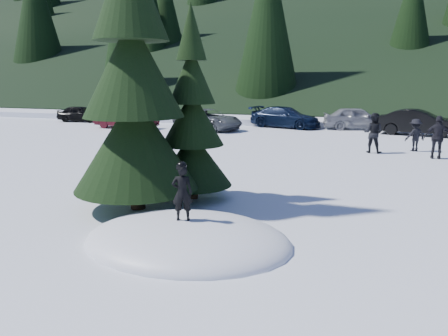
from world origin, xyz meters
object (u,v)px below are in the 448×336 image
(car_1, at_px, (126,118))
(car_2, at_px, (208,119))
(spruce_tall, at_px, (133,81))
(car_3, at_px, (285,117))
(adult_0, at_px, (373,133))
(spruce_short, at_px, (192,125))
(car_4, at_px, (357,118))
(child_skier, at_px, (182,193))
(adult_1, at_px, (438,137))
(car_5, at_px, (418,122))
(adult_2, at_px, (415,135))
(car_0, at_px, (81,114))

(car_1, bearing_deg, car_2, -75.00)
(spruce_tall, xyz_separation_m, car_3, (0.03, 20.01, -2.61))
(spruce_tall, distance_m, adult_0, 12.81)
(spruce_tall, xyz_separation_m, car_1, (-10.09, 16.08, -2.59))
(spruce_short, height_order, car_4, spruce_short)
(car_4, bearing_deg, spruce_tall, 154.97)
(child_skier, height_order, adult_1, adult_1)
(child_skier, bearing_deg, car_5, -127.46)
(car_1, height_order, car_4, car_4)
(spruce_short, relative_size, adult_2, 3.56)
(spruce_short, bearing_deg, child_skier, -70.95)
(adult_1, relative_size, car_0, 0.50)
(spruce_short, distance_m, child_skier, 3.54)
(car_1, bearing_deg, car_0, 68.96)
(spruce_tall, xyz_separation_m, car_0, (-15.74, 18.82, -2.69))
(adult_0, distance_m, car_4, 9.38)
(child_skier, distance_m, adult_2, 15.12)
(adult_0, distance_m, car_2, 11.91)
(spruce_short, relative_size, adult_1, 2.93)
(adult_2, distance_m, car_1, 18.16)
(car_0, relative_size, car_5, 0.80)
(child_skier, xyz_separation_m, adult_2, (5.56, 14.06, -0.31))
(car_1, distance_m, car_5, 18.59)
(child_skier, relative_size, car_0, 0.32)
(car_1, height_order, car_2, car_1)
(car_3, xyz_separation_m, car_4, (4.72, 0.48, 0.03))
(spruce_tall, distance_m, child_skier, 3.57)
(adult_2, distance_m, car_3, 10.88)
(car_5, bearing_deg, spruce_tall, 166.70)
(car_2, bearing_deg, spruce_short, -137.45)
(child_skier, distance_m, car_5, 21.31)
(adult_1, bearing_deg, car_3, -43.39)
(spruce_tall, height_order, adult_1, spruce_tall)
(spruce_tall, height_order, car_3, spruce_tall)
(car_0, distance_m, car_5, 24.07)
(adult_0, relative_size, adult_2, 1.21)
(spruce_tall, relative_size, car_3, 1.76)
(spruce_tall, relative_size, car_1, 1.95)
(adult_0, xyz_separation_m, car_2, (-10.34, 5.90, -0.23))
(child_skier, height_order, adult_2, child_skier)
(car_1, bearing_deg, adult_0, -102.29)
(car_1, distance_m, car_2, 5.63)
(car_4, bearing_deg, adult_1, -172.02)
(car_1, distance_m, car_4, 15.48)
(child_skier, height_order, car_3, child_skier)
(car_2, height_order, car_4, car_4)
(adult_0, distance_m, car_5, 7.83)
(child_skier, relative_size, adult_1, 0.64)
(adult_2, bearing_deg, spruce_tall, 27.21)
(child_skier, bearing_deg, spruce_tall, -60.99)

